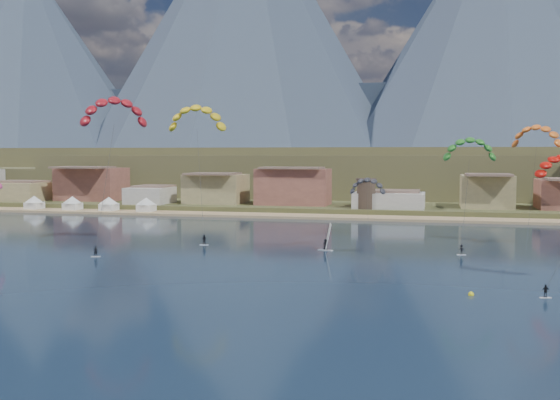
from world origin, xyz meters
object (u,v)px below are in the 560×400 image
Objects in this scene: watchtower at (366,193)px; buoy at (471,294)px; windsurfer at (326,242)px; kitesurfer_yellow at (197,114)px; kitesurfer_red at (114,107)px; kitesurfer_green at (470,146)px.

buoy is at bearing -76.81° from watchtower.
kitesurfer_yellow is at bearing 152.37° from windsurfer.
kitesurfer_red is 46.78m from windsurfer.
kitesurfer_green is at bearing 11.86° from kitesurfer_red.
windsurfer is at bearing -157.26° from kitesurfer_green.
kitesurfer_yellow is 1.40× the size of kitesurfer_green.
kitesurfer_green is (64.64, 13.57, -7.30)m from kitesurfer_red.
windsurfer is 40.22m from buoy.
kitesurfer_red is 6.14× the size of windsurfer.
kitesurfer_red is at bearing -175.49° from windsurfer.
kitesurfer_yellow is at bearing 64.45° from kitesurfer_red.
kitesurfer_red is (-39.63, -70.79, 19.67)m from watchtower.
kitesurfer_red is at bearing -168.14° from kitesurfer_green.
kitesurfer_red reaches higher than watchtower.
windsurfer is (-24.90, -10.44, -17.18)m from kitesurfer_green.
windsurfer is at bearing -27.63° from kitesurfer_yellow.
watchtower is at bearing 103.19° from buoy.
watchtower reaches higher than windsurfer.
kitesurfer_red reaches higher than kitesurfer_green.
windsurfer is (0.11, -67.65, -4.82)m from watchtower.
buoy is (23.40, -32.68, -1.44)m from windsurfer.
kitesurfer_red is 0.99× the size of kitesurfer_yellow.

